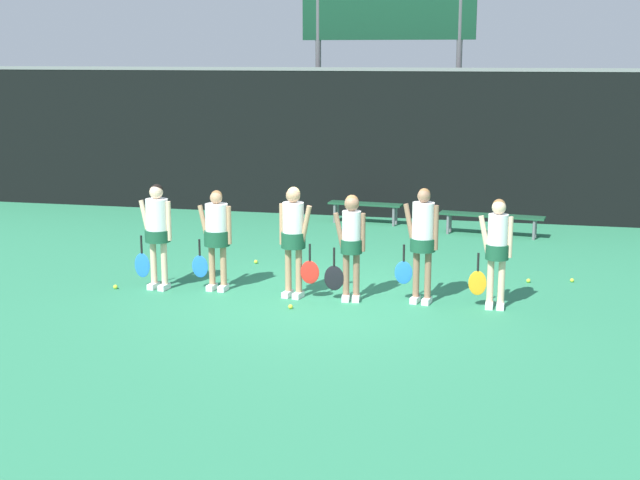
% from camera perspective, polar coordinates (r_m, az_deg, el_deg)
% --- Properties ---
extents(ground_plane, '(140.00, 140.00, 0.00)m').
position_cam_1_polar(ground_plane, '(13.89, 0.19, -3.67)').
color(ground_plane, '#2D7F56').
extents(fence_windscreen, '(60.00, 0.08, 3.41)m').
position_cam_1_polar(fence_windscreen, '(20.43, 4.65, 6.19)').
color(fence_windscreen, black).
rests_on(fence_windscreen, ground_plane).
extents(scoreboard, '(4.14, 0.15, 5.41)m').
position_cam_1_polar(scoreboard, '(21.75, 4.36, 13.27)').
color(scoreboard, '#515156').
rests_on(scoreboard, ground_plane).
extents(bench_courtside, '(2.19, 0.62, 0.45)m').
position_cam_1_polar(bench_courtside, '(18.81, 10.92, 1.44)').
color(bench_courtside, '#19472D').
rests_on(bench_courtside, ground_plane).
extents(bench_far, '(1.68, 0.50, 0.46)m').
position_cam_1_polar(bench_far, '(19.85, 2.92, 2.19)').
color(bench_far, '#19472D').
rests_on(bench_far, ground_plane).
extents(player_0, '(0.67, 0.41, 1.70)m').
position_cam_1_polar(player_0, '(14.39, -10.38, 0.83)').
color(player_0, beige).
rests_on(player_0, ground_plane).
extents(player_1, '(0.68, 0.41, 1.61)m').
position_cam_1_polar(player_1, '(14.19, -6.64, 0.53)').
color(player_1, tan).
rests_on(player_1, ground_plane).
extents(player_2, '(0.65, 0.38, 1.73)m').
position_cam_1_polar(player_2, '(13.66, -1.69, 0.50)').
color(player_2, tan).
rests_on(player_2, ground_plane).
extents(player_3, '(0.62, 0.33, 1.64)m').
position_cam_1_polar(player_3, '(13.49, 1.99, 0.06)').
color(player_3, '#8C664C').
rests_on(player_3, ground_plane).
extents(player_4, '(0.65, 0.38, 1.76)m').
position_cam_1_polar(player_4, '(13.43, 6.58, 0.28)').
color(player_4, '#8C664C').
rests_on(player_4, ground_plane).
extents(player_5, '(0.62, 0.34, 1.64)m').
position_cam_1_polar(player_5, '(13.33, 11.25, -0.32)').
color(player_5, beige).
rests_on(player_5, ground_plane).
extents(tennis_ball_0, '(0.07, 0.07, 0.07)m').
position_cam_1_polar(tennis_ball_0, '(15.14, 13.19, -2.55)').
color(tennis_ball_0, '#CCE033').
rests_on(tennis_ball_0, ground_plane).
extents(tennis_ball_1, '(0.06, 0.06, 0.06)m').
position_cam_1_polar(tennis_ball_1, '(15.35, 15.83, -2.50)').
color(tennis_ball_1, '#CCE033').
rests_on(tennis_ball_1, ground_plane).
extents(tennis_ball_2, '(0.07, 0.07, 0.07)m').
position_cam_1_polar(tennis_ball_2, '(16.11, -4.13, -1.40)').
color(tennis_ball_2, '#CCE033').
rests_on(tennis_ball_2, ground_plane).
extents(tennis_ball_3, '(0.07, 0.07, 0.07)m').
position_cam_1_polar(tennis_ball_3, '(13.25, -1.90, -4.28)').
color(tennis_ball_3, '#CCE033').
rests_on(tennis_ball_3, ground_plane).
extents(tennis_ball_4, '(0.07, 0.07, 0.07)m').
position_cam_1_polar(tennis_ball_4, '(14.72, -12.96, -2.94)').
color(tennis_ball_4, '#CCE033').
rests_on(tennis_ball_4, ground_plane).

